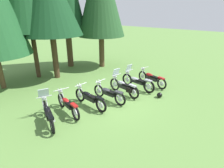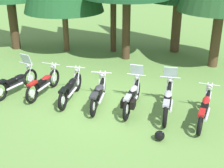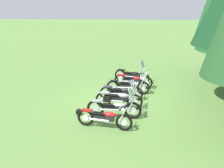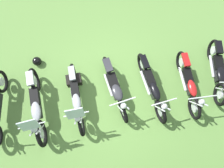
% 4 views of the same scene
% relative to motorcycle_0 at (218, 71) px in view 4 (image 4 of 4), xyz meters
% --- Properties ---
extents(ground_plane, '(80.00, 80.00, 0.00)m').
position_rel_motorcycle_0_xyz_m(ground_plane, '(3.31, -0.59, -0.46)').
color(ground_plane, '#608C42').
extents(motorcycle_0, '(1.02, 2.08, 1.36)m').
position_rel_motorcycle_0_xyz_m(motorcycle_0, '(0.00, 0.00, 0.00)').
color(motorcycle_0, black).
rests_on(motorcycle_0, ground_plane).
extents(motorcycle_1, '(0.81, 2.17, 1.01)m').
position_rel_motorcycle_0_xyz_m(motorcycle_1, '(1.05, 0.05, -0.02)').
color(motorcycle_1, black).
rests_on(motorcycle_1, ground_plane).
extents(motorcycle_2, '(0.71, 2.31, 1.01)m').
position_rel_motorcycle_0_xyz_m(motorcycle_2, '(2.15, -0.26, -0.01)').
color(motorcycle_2, black).
rests_on(motorcycle_2, ground_plane).
extents(motorcycle_3, '(0.73, 2.20, 1.01)m').
position_rel_motorcycle_0_xyz_m(motorcycle_3, '(3.20, -0.60, -0.02)').
color(motorcycle_3, black).
rests_on(motorcycle_3, ground_plane).
extents(motorcycle_4, '(0.74, 2.24, 1.39)m').
position_rel_motorcycle_0_xyz_m(motorcycle_4, '(4.35, -0.74, 0.02)').
color(motorcycle_4, black).
rests_on(motorcycle_4, ground_plane).
extents(motorcycle_5, '(0.68, 2.42, 1.40)m').
position_rel_motorcycle_0_xyz_m(motorcycle_5, '(5.51, -0.87, 0.01)').
color(motorcycle_5, black).
rests_on(motorcycle_5, ground_plane).
extents(dropped_helmet, '(0.29, 0.29, 0.29)m').
position_rel_motorcycle_0_xyz_m(dropped_helmet, '(5.26, -2.48, -0.32)').
color(dropped_helmet, black).
rests_on(dropped_helmet, ground_plane).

